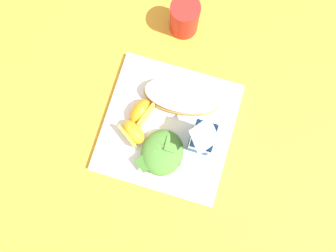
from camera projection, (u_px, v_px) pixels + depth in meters
ground at (168, 128)px, 0.69m from camera, size 3.00×3.00×0.00m
white_plate at (168, 127)px, 0.69m from camera, size 0.28×0.28×0.02m
cheesy_pizza_bread at (182, 97)px, 0.67m from camera, size 0.09×0.18×0.04m
green_salad_pile at (162, 153)px, 0.65m from camera, size 0.10×0.10×0.05m
milk_carton at (202, 137)px, 0.61m from camera, size 0.06×0.04×0.11m
orange_wedge_front at (141, 112)px, 0.66m from camera, size 0.07×0.05×0.04m
orange_wedge_middle at (133, 133)px, 0.66m from camera, size 0.06×0.07×0.04m
drinking_red_cup at (185, 18)px, 0.69m from camera, size 0.07×0.07×0.09m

